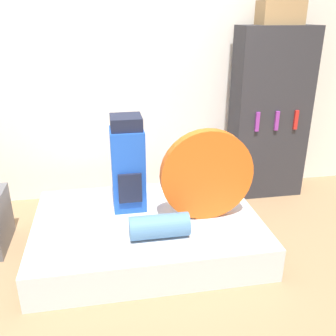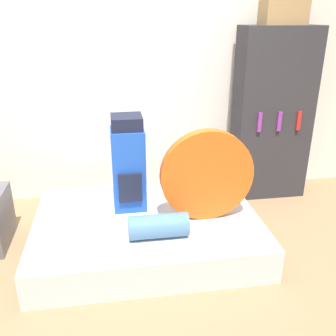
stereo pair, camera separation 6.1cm
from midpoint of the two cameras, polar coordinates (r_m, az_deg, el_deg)
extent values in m
plane|color=#997551|center=(3.05, -3.14, -16.79)|extent=(16.00, 16.00, 0.00)
cube|color=white|center=(4.04, -6.56, 13.42)|extent=(8.00, 0.05, 2.60)
cube|color=silver|center=(3.36, -3.70, -9.64)|extent=(1.93, 1.35, 0.29)
cube|color=blue|center=(3.32, -6.62, -0.20)|extent=(0.29, 0.29, 0.73)
cube|color=#191E33|center=(3.19, -6.98, 6.91)|extent=(0.26, 0.27, 0.11)
cube|color=#191E33|center=(3.22, -6.33, -3.08)|extent=(0.20, 0.03, 0.26)
cylinder|color=#E05B19|center=(3.13, 5.37, -1.07)|extent=(0.79, 0.09, 0.79)
cylinder|color=teal|center=(2.97, -1.92, -8.86)|extent=(0.47, 0.19, 0.19)
cube|color=#2D2D33|center=(4.22, 14.78, 7.81)|extent=(0.80, 0.35, 1.82)
cube|color=purple|center=(3.97, 13.02, 6.87)|extent=(0.04, 0.02, 0.20)
cube|color=purple|center=(4.06, 15.83, 6.93)|extent=(0.04, 0.02, 0.20)
cube|color=red|center=(4.15, 18.51, 6.97)|extent=(0.04, 0.02, 0.20)
cube|color=#A88456|center=(4.11, 16.31, 21.78)|extent=(0.43, 0.25, 0.22)
camera|label=1|loc=(0.03, -90.57, -0.23)|focal=40.00mm
camera|label=2|loc=(0.03, 89.43, 0.23)|focal=40.00mm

